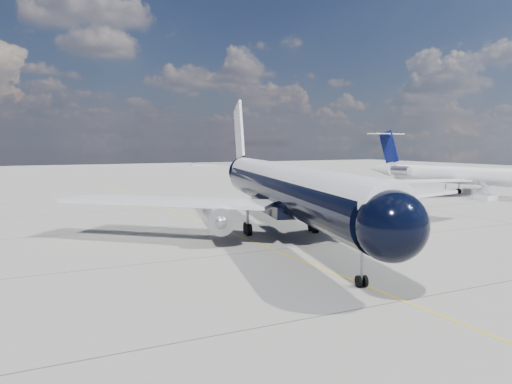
# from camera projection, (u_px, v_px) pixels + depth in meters

# --- Properties ---
(ground) EXTENTS (320.00, 320.00, 0.00)m
(ground) POSITION_uv_depth(u_px,v_px,m) (192.00, 218.00, 58.89)
(ground) COLOR gray
(ground) RESTS_ON ground
(taxiway_centerline) EXTENTS (0.16, 160.00, 0.01)m
(taxiway_centerline) POSITION_uv_depth(u_px,v_px,m) (208.00, 224.00, 54.44)
(taxiway_centerline) COLOR #E3B20B
(taxiway_centerline) RESTS_ON ground
(main_airliner) EXTENTS (40.43, 50.03, 14.66)m
(main_airliner) POSITION_uv_depth(u_px,v_px,m) (282.00, 187.00, 47.99)
(main_airliner) COLOR black
(main_airliner) RESTS_ON ground
(regional_jet) EXTENTS (28.36, 33.07, 11.29)m
(regional_jet) POSITION_uv_depth(u_px,v_px,m) (447.00, 174.00, 85.91)
(regional_jet) COLOR silver
(regional_jet) RESTS_ON ground
(boarding_stair) EXTENTS (2.36, 2.87, 3.03)m
(boarding_stair) POSITION_uv_depth(u_px,v_px,m) (486.00, 196.00, 77.15)
(boarding_stair) COLOR silver
(boarding_stair) RESTS_ON ground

